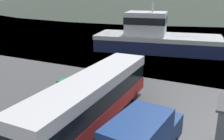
{
  "coord_description": "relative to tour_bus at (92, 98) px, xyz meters",
  "views": [
    {
      "loc": [
        7.02,
        -2.02,
        7.99
      ],
      "look_at": [
        -1.32,
        14.9,
        2.0
      ],
      "focal_mm": 40.0,
      "sensor_mm": 36.0,
      "label": 1
    }
  ],
  "objects": [
    {
      "name": "fishing_boat",
      "position": [
        -2.57,
        21.23,
        0.15
      ],
      "size": [
        17.62,
        8.94,
        11.96
      ],
      "rotation": [
        0.0,
        0.0,
        4.89
      ],
      "color": "#19234C",
      "rests_on": "water_surface"
    },
    {
      "name": "storage_bin",
      "position": [
        -4.02,
        2.77,
        -1.07
      ],
      "size": [
        1.19,
        1.0,
        1.36
      ],
      "color": "green",
      "rests_on": "ground"
    },
    {
      "name": "water_surface",
      "position": [
        0.23,
        129.81,
        -1.77
      ],
      "size": [
        240.0,
        240.0,
        0.0
      ],
      "primitive_type": "plane",
      "color": "#475B6B",
      "rests_on": "ground"
    },
    {
      "name": "tour_bus",
      "position": [
        0.0,
        0.0,
        0.0
      ],
      "size": [
        2.59,
        12.36,
        3.12
      ],
      "rotation": [
        0.0,
        0.0,
        0.01
      ],
      "color": "red",
      "rests_on": "ground"
    },
    {
      "name": "mooring_bollard",
      "position": [
        -4.45,
        8.3,
        -1.32
      ],
      "size": [
        0.32,
        0.32,
        0.82
      ],
      "color": "#4C4C51",
      "rests_on": "ground"
    },
    {
      "name": "delivery_van",
      "position": [
        4.01,
        -2.12,
        -0.43
      ],
      "size": [
        2.65,
        5.56,
        2.55
      ],
      "rotation": [
        0.0,
        0.0,
        -0.11
      ],
      "color": "navy",
      "rests_on": "ground"
    }
  ]
}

